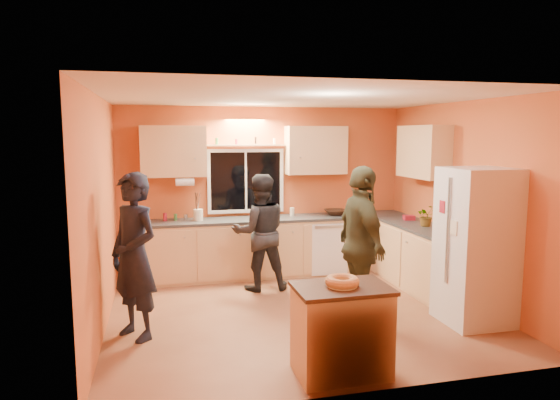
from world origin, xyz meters
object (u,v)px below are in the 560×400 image
object	(u,v)px
person_left	(134,256)
refrigerator	(476,246)
person_center	(260,232)
person_right	(361,245)
island	(341,330)

from	to	relation	value
person_left	refrigerator	bearing A→B (deg)	44.25
refrigerator	person_center	world-z (taller)	refrigerator
refrigerator	person_center	bearing A→B (deg)	139.93
person_center	person_right	size ratio (longest dim) A/B	0.89
person_left	person_right	world-z (taller)	person_right
island	person_left	size ratio (longest dim) A/B	0.48
person_left	person_center	size ratio (longest dim) A/B	1.09
refrigerator	island	world-z (taller)	refrigerator
refrigerator	person_left	bearing A→B (deg)	172.84
island	person_center	distance (m)	2.69
refrigerator	island	size ratio (longest dim) A/B	2.11
refrigerator	person_left	xyz separation A→B (m)	(-3.79, 0.48, -0.01)
person_center	island	bearing A→B (deg)	96.09
island	person_center	world-z (taller)	person_center
person_center	person_left	bearing A→B (deg)	40.99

